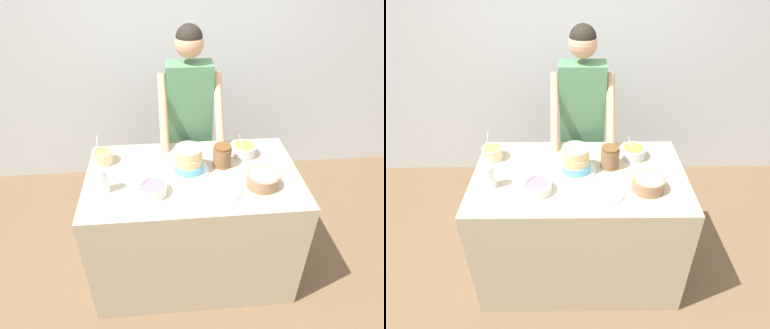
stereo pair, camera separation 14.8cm
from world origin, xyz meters
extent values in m
plane|color=brown|center=(0.00, 0.00, 0.00)|extent=(14.00, 14.00, 0.00)
cube|color=silver|center=(0.00, 1.87, 1.30)|extent=(10.00, 0.05, 2.60)
cube|color=tan|center=(0.00, 0.42, 0.47)|extent=(1.45, 0.85, 0.94)
cylinder|color=#2D2D38|center=(-0.05, 1.07, 0.43)|extent=(0.11, 0.11, 0.86)
cylinder|color=#2D2D38|center=(0.11, 1.07, 0.43)|extent=(0.11, 0.11, 0.86)
cube|color=#4C7F56|center=(0.03, 1.07, 1.18)|extent=(0.36, 0.20, 0.64)
cylinder|color=tan|center=(-0.18, 0.89, 1.17)|extent=(0.06, 0.40, 0.54)
cylinder|color=tan|center=(0.24, 0.89, 1.17)|extent=(0.06, 0.40, 0.54)
sphere|color=tan|center=(0.03, 1.07, 1.64)|extent=(0.21, 0.21, 0.21)
sphere|color=black|center=(0.03, 1.07, 1.68)|extent=(0.20, 0.20, 0.20)
cylinder|color=silver|center=(-0.03, 0.47, 0.95)|extent=(0.28, 0.28, 0.01)
cylinder|color=#60B7E0|center=(-0.03, 0.47, 0.98)|extent=(0.20, 0.20, 0.06)
cylinder|color=#DBB275|center=(-0.03, 0.47, 1.04)|extent=(0.19, 0.19, 0.06)
cylinder|color=#DBB275|center=(-0.03, 0.47, 1.09)|extent=(0.18, 0.18, 0.06)
cylinder|color=white|center=(-0.03, 0.47, 1.13)|extent=(0.18, 0.18, 0.01)
cylinder|color=white|center=(-0.28, 0.25, 0.98)|extent=(0.19, 0.19, 0.06)
cylinder|color=#9E66B7|center=(-0.28, 0.25, 1.00)|extent=(0.17, 0.17, 0.01)
cylinder|color=silver|center=(-0.34, 0.26, 1.02)|extent=(0.02, 0.09, 0.14)
cylinder|color=beige|center=(-0.63, 0.63, 0.99)|extent=(0.14, 0.14, 0.09)
cylinder|color=olive|center=(-0.63, 0.63, 1.03)|extent=(0.12, 0.12, 0.01)
cylinder|color=silver|center=(-0.67, 0.66, 1.04)|extent=(0.05, 0.06, 0.18)
cylinder|color=silver|center=(0.39, 0.64, 0.98)|extent=(0.18, 0.18, 0.08)
cylinder|color=#EF9938|center=(0.39, 0.64, 1.02)|extent=(0.15, 0.15, 0.01)
cylinder|color=silver|center=(0.37, 0.58, 1.04)|extent=(0.06, 0.03, 0.18)
cylinder|color=#936B4C|center=(0.44, 0.26, 0.99)|extent=(0.21, 0.21, 0.09)
cylinder|color=pink|center=(0.44, 0.26, 1.03)|extent=(0.18, 0.18, 0.01)
cylinder|color=silver|center=(0.41, 0.20, 1.03)|extent=(0.10, 0.04, 0.16)
cylinder|color=silver|center=(-0.57, 0.30, 1.02)|extent=(0.07, 0.07, 0.16)
cylinder|color=white|center=(0.15, 0.23, 0.95)|extent=(0.27, 0.27, 0.01)
cylinder|color=brown|center=(0.21, 0.52, 1.01)|extent=(0.13, 0.13, 0.14)
cylinder|color=brown|center=(0.21, 0.52, 1.09)|extent=(0.12, 0.12, 0.02)
camera|label=1|loc=(-0.18, -1.43, 2.33)|focal=32.00mm
camera|label=2|loc=(-0.03, -1.44, 2.33)|focal=32.00mm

